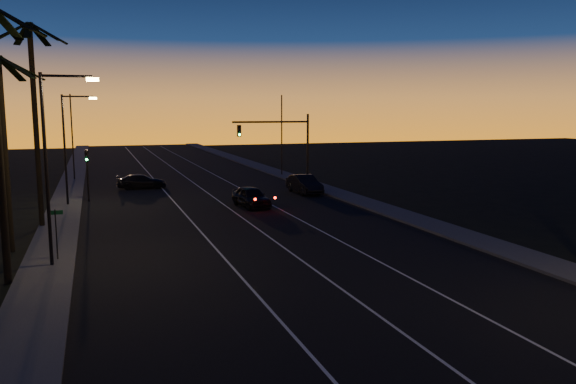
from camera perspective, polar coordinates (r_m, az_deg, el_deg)
name	(u,v)px	position (r m, az deg, el deg)	size (l,w,h in m)	color
road	(232,216)	(39.41, -5.72, -2.43)	(20.00, 170.00, 0.01)	black
sidewalk_left	(59,225)	(38.46, -22.20, -3.17)	(2.40, 170.00, 0.16)	#3D3D3A
sidewalk_right	(375,206)	(43.31, 8.85, -1.42)	(2.40, 170.00, 0.16)	#3D3D3A
lane_stripe_left	(189,218)	(38.84, -10.03, -2.66)	(0.12, 160.00, 0.01)	silver
lane_stripe_mid	(239,215)	(39.52, -5.02, -2.37)	(0.12, 160.00, 0.01)	silver
lane_stripe_right	(286,212)	(40.50, -0.20, -2.08)	(0.12, 160.00, 0.01)	silver
palm_mid	(3,131)	(32.01, -26.96, 5.51)	(4.25, 4.16, 10.03)	black
palm_far	(34,105)	(37.85, -24.36, 8.02)	(4.25, 4.16, 12.53)	black
streetlight_left_near	(52,154)	(27.83, -22.83, 3.55)	(2.55, 0.26, 9.00)	black
streetlight_left_far	(69,140)	(45.79, -21.39, 4.91)	(2.55, 0.26, 8.50)	black
street_sign	(56,229)	(29.32, -22.50, -3.47)	(0.70, 0.06, 2.60)	black
signal_mast	(283,139)	(50.37, -0.50, 5.42)	(7.10, 0.41, 7.00)	black
signal_post	(87,166)	(47.89, -19.74, 2.51)	(0.28, 0.37, 4.20)	black
far_pole_left	(72,138)	(62.80, -21.06, 5.18)	(0.14, 0.14, 9.00)	black
far_pole_right	(282,136)	(62.98, -0.64, 5.74)	(0.14, 0.14, 9.00)	black
lead_car	(251,197)	(42.84, -3.76, -0.48)	(2.34, 5.25, 1.55)	black
right_car	(304,184)	(49.75, 1.68, 0.80)	(1.89, 4.98, 1.62)	black
cross_car	(141,181)	(54.61, -14.66, 1.04)	(4.65, 2.06, 1.33)	black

